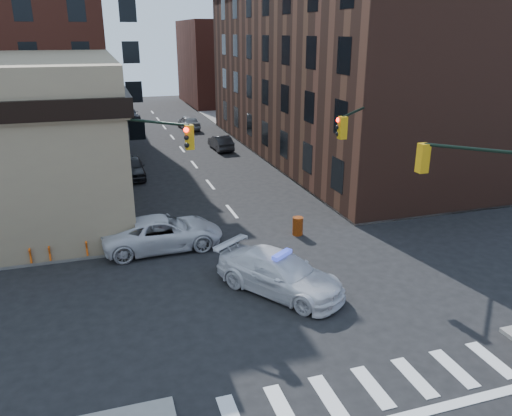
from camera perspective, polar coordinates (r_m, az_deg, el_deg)
ground at (r=21.86m, az=4.11°, el=-8.94°), size 140.00×140.00×0.00m
sidewalk_ne at (r=59.83m, az=13.25°, el=9.05°), size 34.00×54.50×0.15m
commercial_row_ne at (r=45.25m, az=9.37°, el=14.94°), size 14.00×34.00×14.00m
filler_nw at (r=80.31m, az=-24.90°, el=16.07°), size 20.00×18.00×16.00m
filler_ne at (r=78.86m, az=-2.04°, el=16.28°), size 16.00×16.00×12.00m
signal_pole_nw at (r=23.96m, az=-13.67°, el=4.30°), size 3.58×3.67×8.00m
signal_pole_ne at (r=27.29m, az=11.67°, el=6.28°), size 3.67×3.58×8.00m
tree_ne_near at (r=46.74m, az=1.02°, el=10.99°), size 3.00×3.00×4.85m
tree_ne_far at (r=54.31m, az=-1.74°, el=12.18°), size 3.00×3.00×4.85m
police_car at (r=21.09m, az=2.74°, el=-7.47°), size 5.22×6.06×1.67m
pickup at (r=25.59m, az=-10.60°, el=-2.78°), size 6.12×3.00×1.67m
parked_car_wnear at (r=38.71m, az=-14.05°, el=4.55°), size 1.91×4.67×1.58m
parked_car_wfar at (r=50.34m, az=-15.43°, el=7.81°), size 2.29×5.02×1.60m
parked_car_wdeep at (r=64.45m, az=-14.44°, el=10.35°), size 2.84×5.87×1.65m
parked_car_enear at (r=46.82m, az=-4.06°, el=7.47°), size 1.65×4.20×1.36m
parked_car_efar at (r=57.44m, az=-7.70°, el=9.71°), size 2.10×4.80×1.61m
pedestrian_a at (r=28.45m, az=-20.26°, el=-0.86°), size 0.76×0.59×1.87m
pedestrian_b at (r=25.99m, az=-26.60°, el=-3.80°), size 0.96×0.82×1.76m
pedestrian_c at (r=29.21m, az=-23.49°, el=-0.68°), size 1.24×0.92×1.95m
barrel_road at (r=27.00m, az=4.79°, el=-2.07°), size 0.68×0.68×1.00m
barrel_bank at (r=25.53m, az=-12.25°, el=-3.87°), size 0.68×0.68×0.92m
barricade_nw_a at (r=25.56m, az=-17.85°, el=-4.05°), size 1.21×0.68×0.88m
barricade_nw_b at (r=25.67m, az=-23.40°, el=-4.71°), size 1.12×0.58×0.83m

